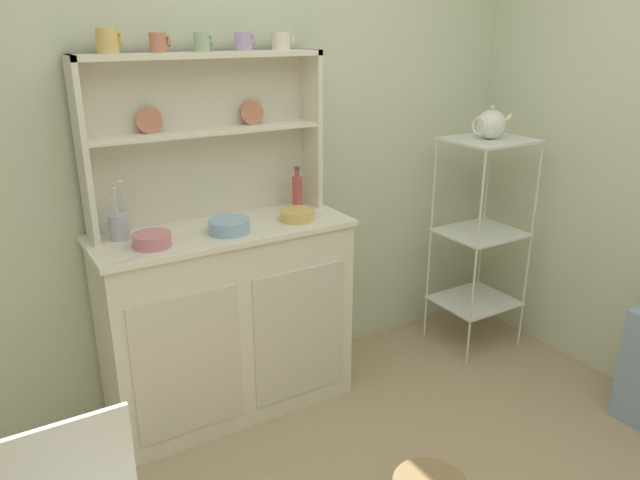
# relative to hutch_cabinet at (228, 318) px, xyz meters

# --- Properties ---
(wall_back) EXTENTS (3.84, 0.05, 2.50)m
(wall_back) POSITION_rel_hutch_cabinet_xyz_m (0.20, 0.26, 0.78)
(wall_back) COLOR beige
(wall_back) RESTS_ON ground
(hutch_cabinet) EXTENTS (1.14, 0.45, 0.91)m
(hutch_cabinet) POSITION_rel_hutch_cabinet_xyz_m (0.00, 0.00, 0.00)
(hutch_cabinet) COLOR silver
(hutch_cabinet) RESTS_ON ground
(hutch_shelf_unit) EXTENTS (1.07, 0.18, 0.74)m
(hutch_shelf_unit) POSITION_rel_hutch_cabinet_xyz_m (0.00, 0.17, 0.87)
(hutch_shelf_unit) COLOR beige
(hutch_shelf_unit) RESTS_ON hutch_cabinet
(bakers_rack) EXTENTS (0.43, 0.37, 1.19)m
(bakers_rack) POSITION_rel_hutch_cabinet_xyz_m (1.45, -0.14, 0.25)
(bakers_rack) COLOR silver
(bakers_rack) RESTS_ON ground
(cup_gold_0) EXTENTS (0.10, 0.08, 0.09)m
(cup_gold_0) POSITION_rel_hutch_cabinet_xyz_m (-0.38, 0.12, 1.23)
(cup_gold_0) COLOR #DBB760
(cup_gold_0) RESTS_ON hutch_shelf_unit
(cup_terracotta_1) EXTENTS (0.08, 0.07, 0.08)m
(cup_terracotta_1) POSITION_rel_hutch_cabinet_xyz_m (-0.18, 0.12, 1.22)
(cup_terracotta_1) COLOR #C67556
(cup_terracotta_1) RESTS_ON hutch_shelf_unit
(cup_sage_2) EXTENTS (0.08, 0.07, 0.08)m
(cup_sage_2) POSITION_rel_hutch_cabinet_xyz_m (0.00, 0.12, 1.22)
(cup_sage_2) COLOR #9EB78E
(cup_sage_2) RESTS_ON hutch_shelf_unit
(cup_lilac_3) EXTENTS (0.09, 0.07, 0.08)m
(cup_lilac_3) POSITION_rel_hutch_cabinet_xyz_m (0.19, 0.12, 1.22)
(cup_lilac_3) COLOR #B79ECC
(cup_lilac_3) RESTS_ON hutch_shelf_unit
(cup_cream_4) EXTENTS (0.10, 0.08, 0.08)m
(cup_cream_4) POSITION_rel_hutch_cabinet_xyz_m (0.37, 0.12, 1.22)
(cup_cream_4) COLOR silver
(cup_cream_4) RESTS_ON hutch_shelf_unit
(bowl_mixing_large) EXTENTS (0.16, 0.16, 0.05)m
(bowl_mixing_large) POSITION_rel_hutch_cabinet_xyz_m (-0.33, -0.07, 0.47)
(bowl_mixing_large) COLOR #D17A84
(bowl_mixing_large) RESTS_ON hutch_cabinet
(bowl_floral_medium) EXTENTS (0.18, 0.18, 0.06)m
(bowl_floral_medium) POSITION_rel_hutch_cabinet_xyz_m (0.00, -0.07, 0.47)
(bowl_floral_medium) COLOR #8EB2D1
(bowl_floral_medium) RESTS_ON hutch_cabinet
(bowl_cream_small) EXTENTS (0.15, 0.15, 0.05)m
(bowl_cream_small) POSITION_rel_hutch_cabinet_xyz_m (0.33, -0.07, 0.47)
(bowl_cream_small) COLOR #DBB760
(bowl_cream_small) RESTS_ON hutch_cabinet
(jam_bottle) EXTENTS (0.05, 0.05, 0.21)m
(jam_bottle) POSITION_rel_hutch_cabinet_xyz_m (0.42, 0.09, 0.53)
(jam_bottle) COLOR #B74C47
(jam_bottle) RESTS_ON hutch_cabinet
(utensil_jar) EXTENTS (0.08, 0.08, 0.25)m
(utensil_jar) POSITION_rel_hutch_cabinet_xyz_m (-0.42, 0.08, 0.50)
(utensil_jar) COLOR #B2B7C6
(utensil_jar) RESTS_ON hutch_cabinet
(porcelain_teapot) EXTENTS (0.24, 0.15, 0.17)m
(porcelain_teapot) POSITION_rel_hutch_cabinet_xyz_m (1.45, -0.14, 0.80)
(porcelain_teapot) COLOR white
(porcelain_teapot) RESTS_ON bakers_rack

